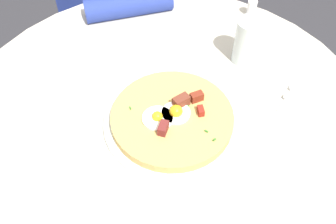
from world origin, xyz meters
TOP-DOWN VIEW (x-y plane):
  - dining_table at (0.00, 0.00)m, footprint 1.01×1.01m
  - person_seated at (0.35, -0.58)m, footprint 0.46×0.48m
  - pizza_plate at (-0.03, 0.03)m, footprint 0.31×0.31m
  - breakfast_pizza at (-0.03, 0.03)m, footprint 0.28×0.28m
  - bread_plate at (0.25, 0.18)m, footprint 0.18×0.18m
  - napkin at (-0.36, -0.11)m, footprint 0.21×0.19m
  - fork at (-0.36, -0.09)m, footprint 0.17×0.07m
  - knife at (-0.37, -0.12)m, footprint 0.17×0.07m
  - water_glass at (-0.16, -0.23)m, footprint 0.07×0.07m
  - salt_shaker at (-0.15, -0.43)m, footprint 0.03×0.03m

SIDE VIEW (x-z plane):
  - person_seated at x=0.35m, z-range -0.06..1.07m
  - dining_table at x=0.00m, z-range 0.19..0.90m
  - napkin at x=-0.36m, z-range 0.71..0.72m
  - bread_plate at x=0.25m, z-range 0.71..0.72m
  - pizza_plate at x=-0.03m, z-range 0.71..0.72m
  - fork at x=-0.36m, z-range 0.72..0.72m
  - knife at x=-0.37m, z-range 0.72..0.72m
  - breakfast_pizza at x=-0.03m, z-range 0.71..0.76m
  - salt_shaker at x=-0.15m, z-range 0.71..0.76m
  - water_glass at x=-0.16m, z-range 0.71..0.84m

